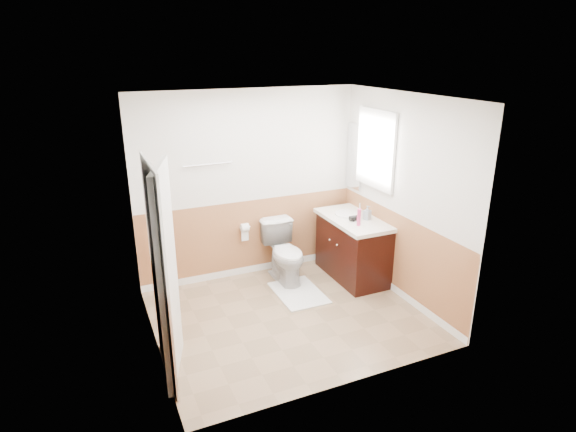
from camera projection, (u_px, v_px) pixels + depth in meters
name	position (u px, v px, depth m)	size (l,w,h in m)	color
floor	(289.00, 316.00, 5.57)	(3.00, 3.00, 0.00)	#8C7051
ceiling	(289.00, 97.00, 4.74)	(3.00, 3.00, 0.00)	white
wall_back	(249.00, 186.00, 6.27)	(3.00, 3.00, 0.00)	silver
wall_front	(351.00, 262.00, 4.03)	(3.00, 3.00, 0.00)	silver
wall_left	(147.00, 236.00, 4.58)	(3.00, 3.00, 0.00)	silver
wall_right	(403.00, 199.00, 5.72)	(3.00, 3.00, 0.00)	silver
wainscot_back	(251.00, 239.00, 6.51)	(3.00, 3.00, 0.00)	#B37547
wainscot_front	(347.00, 337.00, 4.29)	(3.00, 3.00, 0.00)	#B37547
wainscot_left	(155.00, 305.00, 4.83)	(2.60, 2.60, 0.00)	#B37547
wainscot_right	(397.00, 256.00, 5.97)	(2.60, 2.60, 0.00)	#B37547
toilet	(285.00, 253.00, 6.32)	(0.44, 0.78, 0.79)	silver
bath_mat	(299.00, 293.00, 6.08)	(0.55, 0.80, 0.02)	white
vanity_cabinet	(353.00, 249.00, 6.42)	(0.55, 1.10, 0.80)	black
vanity_knob_left	(337.00, 245.00, 6.17)	(0.03, 0.03, 0.03)	silver
vanity_knob_right	(330.00, 240.00, 6.34)	(0.03, 0.03, 0.03)	#B7B7BE
countertop	(353.00, 220.00, 6.28)	(0.60, 1.15, 0.05)	white
sink_basin	(348.00, 214.00, 6.40)	(0.36, 0.36, 0.02)	white
faucet	(360.00, 208.00, 6.45)	(0.02, 0.02, 0.14)	silver
lotion_bottle	(359.00, 217.00, 5.97)	(0.05, 0.05, 0.22)	#D0356B
soap_dispenser	(367.00, 213.00, 6.19)	(0.08, 0.08, 0.18)	gray
hair_dryer_body	(355.00, 218.00, 6.16)	(0.07, 0.07, 0.14)	black
hair_dryer_handle	(354.00, 221.00, 6.14)	(0.03, 0.03, 0.07)	black
mirror_panel	(354.00, 157.00, 6.56)	(0.02, 0.35, 0.90)	silver
window_frame	(376.00, 149.00, 6.05)	(0.04, 0.80, 1.00)	white
window_glass	(377.00, 149.00, 6.06)	(0.01, 0.70, 0.90)	white
door	(168.00, 275.00, 4.31)	(0.05, 0.80, 2.04)	white
door_frame	(159.00, 276.00, 4.27)	(0.02, 0.92, 2.10)	white
door_knob	(168.00, 267.00, 4.64)	(0.06, 0.06, 0.06)	silver
towel_bar	(208.00, 164.00, 5.90)	(0.02, 0.02, 0.62)	silver
tp_holder_bar	(245.00, 228.00, 6.36)	(0.02, 0.02, 0.14)	silver
tp_roll	(245.00, 228.00, 6.36)	(0.11, 0.11, 0.10)	white
tp_sheet	(245.00, 235.00, 6.39)	(0.10, 0.01, 0.16)	white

